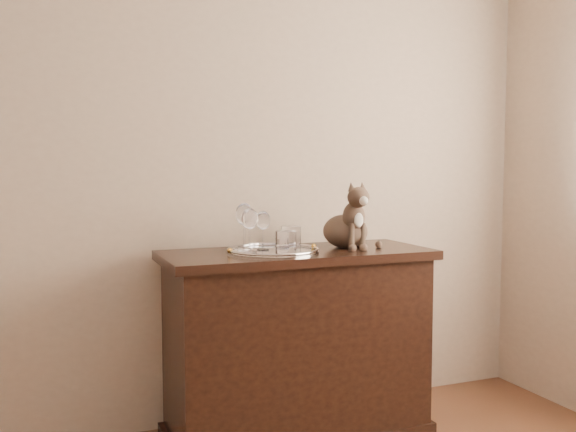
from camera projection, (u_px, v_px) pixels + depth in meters
name	position (u px, v px, depth m)	size (l,w,h in m)	color
wall_back	(147.00, 138.00, 2.88)	(4.00, 0.10, 2.70)	tan
sideboard	(297.00, 344.00, 2.88)	(1.20, 0.50, 0.85)	black
tray	(273.00, 252.00, 2.79)	(0.40, 0.40, 0.01)	silver
wine_glass_a	(244.00, 226.00, 2.81)	(0.08, 0.08, 0.21)	white
wine_glass_c	(250.00, 230.00, 2.73)	(0.07, 0.07, 0.19)	white
wine_glass_d	(263.00, 231.00, 2.80)	(0.07, 0.07, 0.17)	white
tumbler_b	(286.00, 243.00, 2.67)	(0.09, 0.09, 0.10)	white
tumbler_c	(291.00, 237.00, 2.86)	(0.09, 0.09, 0.10)	silver
cat	(345.00, 215.00, 2.94)	(0.30, 0.28, 0.31)	brown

